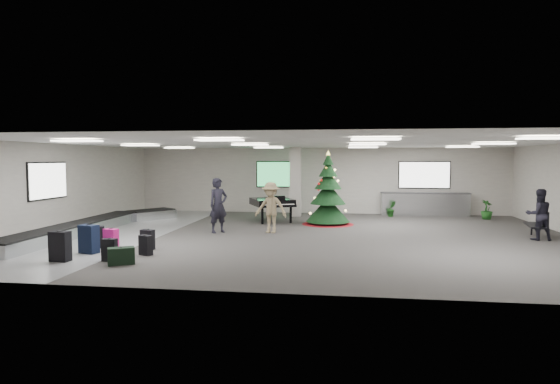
# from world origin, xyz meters

# --- Properties ---
(ground) EXTENTS (18.00, 18.00, 0.00)m
(ground) POSITION_xyz_m (0.00, 0.00, 0.00)
(ground) COLOR #373332
(ground) RESTS_ON ground
(room_envelope) EXTENTS (18.02, 14.02, 3.21)m
(room_envelope) POSITION_xyz_m (-0.38, 0.67, 2.33)
(room_envelope) COLOR beige
(room_envelope) RESTS_ON ground
(baggage_carousel) EXTENTS (2.28, 9.71, 0.43)m
(baggage_carousel) POSITION_xyz_m (-7.84, -0.08, 0.21)
(baggage_carousel) COLOR silver
(baggage_carousel) RESTS_ON ground
(service_counter) EXTENTS (4.05, 0.65, 1.08)m
(service_counter) POSITION_xyz_m (5.00, 6.65, 0.55)
(service_counter) COLOR silver
(service_counter) RESTS_ON ground
(suitcase_0) EXTENTS (0.53, 0.32, 0.80)m
(suitcase_0) POSITION_xyz_m (-6.02, -4.89, 0.39)
(suitcase_0) COLOR black
(suitcase_0) RESTS_ON ground
(suitcase_1) EXTENTS (0.38, 0.20, 0.60)m
(suitcase_1) POSITION_xyz_m (-4.79, -4.66, 0.29)
(suitcase_1) COLOR black
(suitcase_1) RESTS_ON ground
(pink_suitcase) EXTENTS (0.45, 0.34, 0.65)m
(pink_suitcase) POSITION_xyz_m (-5.42, -3.37, 0.32)
(pink_suitcase) COLOR #D91C7D
(pink_suitcase) RESTS_ON ground
(suitcase_3) EXTENTS (0.43, 0.29, 0.60)m
(suitcase_3) POSITION_xyz_m (-4.45, -3.06, 0.29)
(suitcase_3) COLOR black
(suitcase_3) RESTS_ON ground
(navy_suitcase) EXTENTS (0.59, 0.44, 0.82)m
(navy_suitcase) POSITION_xyz_m (-5.85, -3.82, 0.40)
(navy_suitcase) COLOR black
(navy_suitcase) RESTS_ON ground
(green_duffel) EXTENTS (0.72, 0.59, 0.45)m
(green_duffel) POSITION_xyz_m (-4.30, -4.99, 0.21)
(green_duffel) COLOR black
(green_duffel) RESTS_ON ground
(suitcase_7) EXTENTS (0.43, 0.35, 0.57)m
(suitcase_7) POSITION_xyz_m (-4.17, -3.82, 0.27)
(suitcase_7) COLOR black
(suitcase_7) RESTS_ON ground
(suitcase_8) EXTENTS (0.51, 0.44, 0.67)m
(suitcase_8) POSITION_xyz_m (-6.03, -3.08, 0.33)
(suitcase_8) COLOR black
(suitcase_8) RESTS_ON ground
(christmas_tree) EXTENTS (2.11, 2.11, 3.01)m
(christmas_tree) POSITION_xyz_m (0.59, 3.03, 1.03)
(christmas_tree) COLOR maroon
(christmas_tree) RESTS_ON ground
(grand_piano) EXTENTS (2.22, 2.45, 1.15)m
(grand_piano) POSITION_xyz_m (-1.77, 3.53, 0.82)
(grand_piano) COLOR black
(grand_piano) RESTS_ON ground
(bench) EXTENTS (0.77, 1.56, 0.95)m
(bench) POSITION_xyz_m (7.74, 0.71, 0.53)
(bench) COLOR black
(bench) RESTS_ON ground
(traveler_a) EXTENTS (0.84, 0.84, 1.97)m
(traveler_a) POSITION_xyz_m (-3.24, 0.31, 0.99)
(traveler_a) COLOR black
(traveler_a) RESTS_ON ground
(traveler_b) EXTENTS (1.29, 0.89, 1.82)m
(traveler_b) POSITION_xyz_m (-1.36, 0.52, 0.91)
(traveler_b) COLOR #907C59
(traveler_b) RESTS_ON ground
(traveler_bench) EXTENTS (0.84, 0.67, 1.68)m
(traveler_bench) POSITION_xyz_m (7.54, 0.21, 0.84)
(traveler_bench) COLOR black
(traveler_bench) RESTS_ON ground
(potted_plant_left) EXTENTS (0.49, 0.45, 0.74)m
(potted_plant_left) POSITION_xyz_m (3.41, 5.95, 0.37)
(potted_plant_left) COLOR #1A4215
(potted_plant_left) RESTS_ON ground
(potted_plant_right) EXTENTS (0.66, 0.66, 0.86)m
(potted_plant_right) POSITION_xyz_m (7.47, 5.57, 0.43)
(potted_plant_right) COLOR #1A4215
(potted_plant_right) RESTS_ON ground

